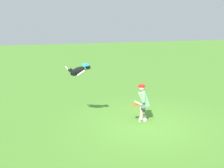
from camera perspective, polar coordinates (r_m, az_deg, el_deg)
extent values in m
plane|color=#497F2B|center=(9.20, 7.07, -8.77)|extent=(60.00, 60.00, 0.00)
cube|color=silver|center=(9.76, 6.60, -7.07)|extent=(0.26, 0.10, 0.10)
cylinder|color=tan|center=(9.70, 6.34, -6.01)|extent=(0.22, 0.33, 0.37)
cylinder|color=#3F5656|center=(9.60, 6.73, -4.80)|extent=(0.29, 0.43, 0.37)
cube|color=silver|center=(9.50, 6.61, -7.67)|extent=(0.26, 0.10, 0.10)
cylinder|color=tan|center=(9.43, 6.33, -6.59)|extent=(0.22, 0.33, 0.37)
cylinder|color=#3F5656|center=(9.38, 6.74, -5.27)|extent=(0.29, 0.43, 0.37)
cube|color=#83C389|center=(9.38, 6.98, -3.05)|extent=(0.50, 0.47, 0.58)
cylinder|color=#83C389|center=(9.56, 6.86, -2.35)|extent=(0.14, 0.16, 0.29)
cylinder|color=#83C389|center=(9.17, 6.88, -3.05)|extent=(0.14, 0.16, 0.29)
cylinder|color=tan|center=(9.21, 5.60, -4.13)|extent=(0.30, 0.18, 0.19)
cylinder|color=tan|center=(9.62, 6.59, -3.22)|extent=(0.13, 0.16, 0.27)
sphere|color=tan|center=(9.28, 6.43, -0.91)|extent=(0.21, 0.21, 0.21)
cylinder|color=red|center=(9.26, 6.44, -0.37)|extent=(0.22, 0.22, 0.07)
cylinder|color=red|center=(9.27, 5.82, -0.53)|extent=(0.12, 0.12, 0.02)
ellipsoid|color=black|center=(9.40, -7.45, 2.75)|extent=(0.69, 0.59, 0.50)
ellipsoid|color=white|center=(9.34, -6.53, 2.53)|extent=(0.13, 0.18, 0.16)
sphere|color=black|center=(9.20, -5.23, 3.65)|extent=(0.17, 0.17, 0.17)
cone|color=black|center=(9.17, -4.71, 3.50)|extent=(0.13, 0.13, 0.09)
cone|color=black|center=(9.15, -5.50, 4.06)|extent=(0.06, 0.06, 0.07)
cone|color=black|center=(9.25, -5.22, 4.17)|extent=(0.06, 0.06, 0.07)
cylinder|color=white|center=(9.26, -6.65, 2.36)|extent=(0.30, 0.23, 0.25)
cylinder|color=white|center=(9.40, -6.25, 2.54)|extent=(0.30, 0.23, 0.25)
cylinder|color=black|center=(9.42, -8.64, 2.49)|extent=(0.30, 0.23, 0.25)
cylinder|color=black|center=(9.56, -8.22, 2.67)|extent=(0.30, 0.23, 0.25)
cylinder|color=white|center=(9.56, -9.52, 3.17)|extent=(0.19, 0.15, 0.23)
cylinder|color=#2595DF|center=(9.19, -5.70, 4.14)|extent=(0.31, 0.31, 0.10)
cylinder|color=#F25011|center=(9.22, 4.84, -4.62)|extent=(0.32, 0.32, 0.10)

